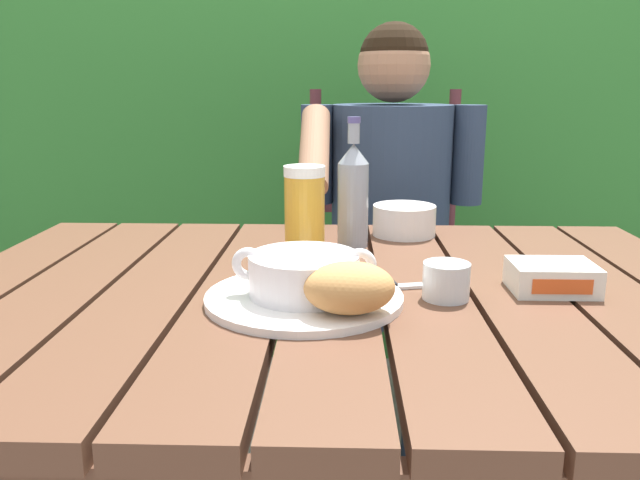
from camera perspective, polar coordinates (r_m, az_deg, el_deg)
dining_table at (r=1.04m, az=1.09°, el=-8.89°), size 1.28×0.92×0.73m
hedge_backdrop at (r=2.60m, az=1.02°, el=13.42°), size 3.33×0.77×1.98m
chair_near_diner at (r=1.94m, az=5.84°, el=-2.41°), size 0.47×0.44×1.03m
person_eating at (r=1.70m, az=6.37°, el=2.46°), size 0.48×0.47×1.20m
serving_plate at (r=0.94m, az=-1.45°, el=-5.24°), size 0.29×0.29×0.01m
soup_bowl at (r=0.93m, az=-1.46°, el=-3.02°), size 0.21×0.16×0.07m
bread_roll at (r=0.85m, az=2.68°, el=-4.34°), size 0.13×0.10×0.07m
beer_glass at (r=1.17m, az=-1.40°, el=2.62°), size 0.08×0.08×0.17m
beer_bottle at (r=1.24m, az=3.01°, el=4.23°), size 0.06×0.06×0.25m
water_glass_small at (r=0.97m, az=11.34°, el=-3.65°), size 0.07×0.07×0.06m
butter_tub at (r=1.05m, az=20.25°, el=-3.18°), size 0.13×0.10×0.05m
table_knife at (r=1.01m, az=6.71°, el=-4.10°), size 0.16×0.05×0.01m
diner_bowl at (r=1.36m, az=7.62°, el=1.79°), size 0.13×0.13×0.06m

